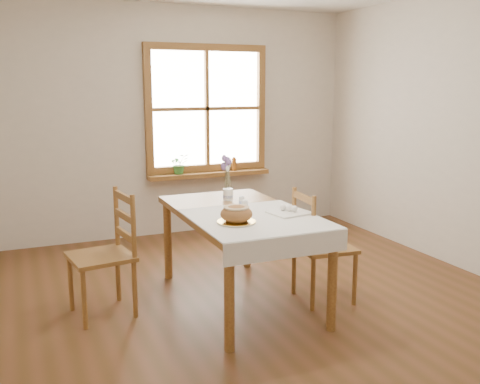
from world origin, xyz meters
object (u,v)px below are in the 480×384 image
Objects in this scene: dining_table at (240,221)px; bread_plate at (236,222)px; chair_left at (100,255)px; chair_right at (324,245)px; flower_vase at (228,195)px.

bread_plate is at bearing -116.49° from dining_table.
bread_plate is (0.87, -0.56, 0.30)m from chair_left.
chair_right is 0.92m from flower_vase.
flower_vase is (-0.59, 0.62, 0.34)m from chair_right.
dining_table is 0.41m from flower_vase.
dining_table is at bearing 71.98° from chair_left.
bread_plate is at bearing -107.45° from flower_vase.
bread_plate is (-0.83, -0.15, 0.31)m from chair_right.
bread_plate reaches higher than dining_table.
chair_right is at bearing -19.85° from dining_table.
chair_left is 1.08m from bread_plate.
dining_table is 1.09m from chair_left.
chair_right reaches higher than bread_plate.
chair_left reaches higher than chair_right.
chair_left is (-1.06, 0.18, -0.19)m from dining_table.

